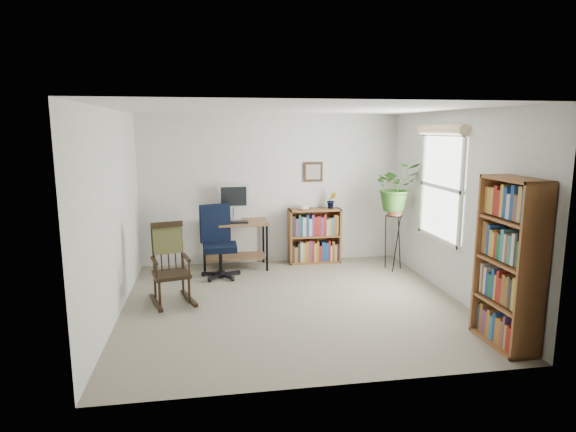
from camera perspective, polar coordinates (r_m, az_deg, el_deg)
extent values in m
cube|color=gray|center=(6.17, 0.61, -10.30)|extent=(4.20, 4.00, 0.00)
cube|color=silver|center=(5.78, 0.66, 12.56)|extent=(4.20, 4.00, 0.00)
cube|color=silver|center=(7.82, -1.91, 3.16)|extent=(4.20, 0.00, 2.40)
cube|color=silver|center=(3.95, 5.70, -4.03)|extent=(4.20, 0.00, 2.40)
cube|color=silver|center=(5.87, -19.97, 0.15)|extent=(0.00, 4.00, 2.40)
cube|color=silver|center=(6.55, 19.04, 1.21)|extent=(0.00, 4.00, 2.40)
cube|color=black|center=(7.42, -6.31, -0.74)|extent=(0.40, 0.15, 0.02)
imported|color=#305D20|center=(7.47, 12.78, 6.15)|extent=(1.69, 1.88, 1.46)
imported|color=#305D20|center=(7.87, 5.17, 1.30)|extent=(0.13, 0.24, 0.11)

